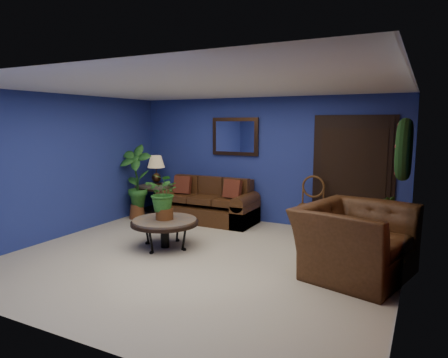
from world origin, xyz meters
The scene contains 18 objects.
floor centered at (0.00, 0.00, 0.00)m, with size 5.50×5.50×0.00m, color beige.
wall_back centered at (0.00, 2.50, 1.25)m, with size 5.50×0.04×2.50m, color navy.
wall_left centered at (-2.75, 0.00, 1.25)m, with size 0.04×5.00×2.50m, color navy.
wall_right_brick centered at (2.75, 0.00, 1.25)m, with size 0.04×5.00×2.50m, color maroon.
ceiling centered at (0.00, 0.00, 2.50)m, with size 5.50×5.00×0.02m, color white.
crown_molding centered at (2.72, 0.00, 2.43)m, with size 0.03×5.00×0.14m, color white.
wall_mirror centered at (-0.60, 2.46, 1.72)m, with size 1.02×0.06×0.77m, color #462B18.
closet_door centered at (1.75, 2.47, 1.05)m, with size 1.44×0.06×2.18m, color black.
wreath centered at (2.69, 0.05, 1.70)m, with size 0.72×0.72×0.16m, color black.
sofa centered at (-1.00, 2.08, 0.29)m, with size 1.99×0.86×0.90m.
coffee_table centered at (-0.77, 0.19, 0.41)m, with size 1.08×1.08×0.47m.
end_table centered at (-2.30, 2.05, 0.50)m, with size 0.72×0.72×0.66m.
table_lamp centered at (-2.30, 2.05, 1.06)m, with size 0.37×0.37×0.62m.
side_chair centered at (1.11, 2.13, 0.59)m, with size 0.47×0.47×1.05m.
armchair centered at (2.15, 0.37, 0.47)m, with size 1.43×1.25×0.93m, color #472714.
coffee_plant centered at (-0.77, 0.19, 0.87)m, with size 0.56×0.49×0.74m.
floor_plant centered at (2.35, 1.82, 0.45)m, with size 0.44×0.38×0.85m.
tall_plant centered at (-2.45, 1.55, 0.84)m, with size 0.74×0.55×1.55m.
Camera 1 is at (2.93, -4.94, 2.01)m, focal length 32.00 mm.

